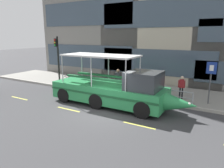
{
  "coord_description": "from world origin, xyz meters",
  "views": [
    {
      "loc": [
        6.21,
        -10.18,
        4.53
      ],
      "look_at": [
        -0.77,
        1.83,
        1.3
      ],
      "focal_mm": 33.28,
      "sensor_mm": 36.0,
      "label": 1
    }
  ],
  "objects": [
    {
      "name": "curb_edge",
      "position": [
        0.0,
        3.11,
        0.09
      ],
      "size": [
        32.0,
        0.18,
        0.18
      ],
      "primitive_type": "cube",
      "color": "#B2ADA3",
      "rests_on": "ground_plane"
    },
    {
      "name": "duck_tour_boat",
      "position": [
        -0.17,
        1.24,
        1.07
      ],
      "size": [
        9.71,
        2.49,
        3.33
      ],
      "color": "#2D9351",
      "rests_on": "ground_plane"
    },
    {
      "name": "pedestrian_near_bow",
      "position": [
        3.34,
        4.44,
        1.17
      ],
      "size": [
        0.47,
        0.22,
        1.64
      ],
      "color": "black",
      "rests_on": "sidewalk"
    },
    {
      "name": "curb_guardrail",
      "position": [
        -0.95,
        3.45,
        0.75
      ],
      "size": [
        10.56,
        0.09,
        0.84
      ],
      "color": "#9EA0A8",
      "rests_on": "sidewalk"
    },
    {
      "name": "pedestrian_mid_left",
      "position": [
        -0.07,
        5.0,
        1.09
      ],
      "size": [
        0.35,
        0.3,
        1.51
      ],
      "color": "#1E2338",
      "rests_on": "sidewalk"
    },
    {
      "name": "sidewalk",
      "position": [
        0.0,
        5.6,
        0.09
      ],
      "size": [
        32.0,
        4.8,
        0.18
      ],
      "primitive_type": "cube",
      "color": "gray",
      "rests_on": "ground_plane"
    },
    {
      "name": "ground_plane",
      "position": [
        0.0,
        0.0,
        0.0
      ],
      "size": [
        120.0,
        120.0,
        0.0
      ],
      "primitive_type": "plane",
      "color": "#3D3D3F"
    },
    {
      "name": "pedestrian_mid_right",
      "position": [
        -1.62,
        4.28,
        1.24
      ],
      "size": [
        0.5,
        0.24,
        1.75
      ],
      "color": "#1E2338",
      "rests_on": "sidewalk"
    },
    {
      "name": "leaned_bicycle",
      "position": [
        -6.47,
        3.89,
        0.56
      ],
      "size": [
        1.74,
        0.46,
        0.96
      ],
      "color": "black",
      "rests_on": "sidewalk"
    },
    {
      "name": "traffic_light_pole",
      "position": [
        -7.72,
        3.85,
        2.79
      ],
      "size": [
        0.24,
        0.46,
        4.31
      ],
      "color": "black",
      "rests_on": "sidewalk"
    },
    {
      "name": "lane_centreline",
      "position": [
        -0.0,
        -0.85,
        0.0
      ],
      "size": [
        25.8,
        0.12,
        0.01
      ],
      "color": "#DBD64C",
      "rests_on": "ground_plane"
    },
    {
      "name": "parking_sign",
      "position": [
        5.14,
        4.2,
        2.05
      ],
      "size": [
        0.6,
        0.12,
        2.76
      ],
      "color": "#4C4F54",
      "rests_on": "sidewalk"
    }
  ]
}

